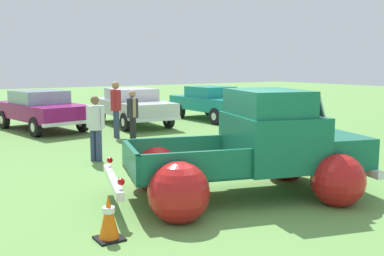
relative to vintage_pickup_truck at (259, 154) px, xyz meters
The scene contains 9 objects.
ground_plane 0.85m from the vintage_pickup_truck, 162.97° to the left, with size 80.00×80.00×0.00m, color #609347.
vintage_pickup_truck is the anchor object (origin of this frame).
show_car_1 10.57m from the vintage_pickup_truck, 95.83° to the left, with size 2.61×4.54×1.43m.
show_car_2 10.21m from the vintage_pickup_truck, 76.94° to the left, with size 2.22×4.61×1.43m.
show_car_3 11.26m from the vintage_pickup_truck, 58.39° to the left, with size 1.93×4.19×1.43m.
spectator_0 7.42m from the vintage_pickup_truck, 86.25° to the left, with size 0.39×0.54×1.82m.
spectator_1 6.15m from the vintage_pickup_truck, 85.70° to the left, with size 0.40×0.54×1.60m.
spectator_2 4.59m from the vintage_pickup_truck, 107.71° to the left, with size 0.47×0.50×1.61m.
lane_cone_0 3.19m from the vintage_pickup_truck, behind, with size 0.36×0.36×0.63m.
Camera 1 is at (-5.00, -6.07, 2.36)m, focal length 41.78 mm.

